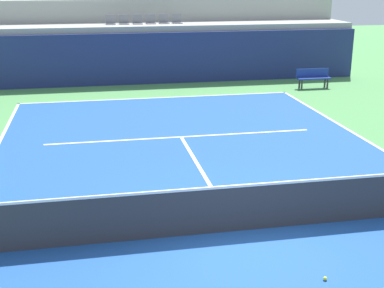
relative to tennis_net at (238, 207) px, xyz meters
The scene contains 12 objects.
ground_plane 0.51m from the tennis_net, ahead, with size 80.00×80.00×0.00m, color #4C8C4C.
court_surface 0.50m from the tennis_net, ahead, with size 11.00×24.00×0.01m, color #1E4C99.
baseline_far 11.96m from the tennis_net, 90.00° to the left, with size 11.00×0.10×0.00m, color white.
service_line_far 6.42m from the tennis_net, 90.00° to the left, with size 8.26×0.10×0.00m, color white.
centre_service_line 3.24m from the tennis_net, 90.00° to the left, with size 0.10×6.40×0.00m, color white.
back_wall 15.03m from the tennis_net, 90.00° to the left, with size 19.91×0.30×2.31m, color navy.
stands_tier_lower 16.38m from the tennis_net, 90.00° to the left, with size 19.91×2.40×2.57m, color #9E9E99.
stands_tier_upper 18.81m from the tennis_net, 90.00° to the left, with size 19.91×2.40×3.64m, color #9E9E99.
seating_row_lower 16.60m from the tennis_net, 90.00° to the left, with size 3.58×0.44×0.44m.
tennis_net is the anchor object (origin of this frame).
player_bench 14.44m from the tennis_net, 60.99° to the left, with size 1.50×0.40×0.85m.
tennis_ball_0 2.25m from the tennis_net, 64.71° to the right, with size 0.07×0.07×0.07m, color #CCE033.
Camera 1 is at (-2.67, -9.04, 4.81)m, focal length 49.60 mm.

